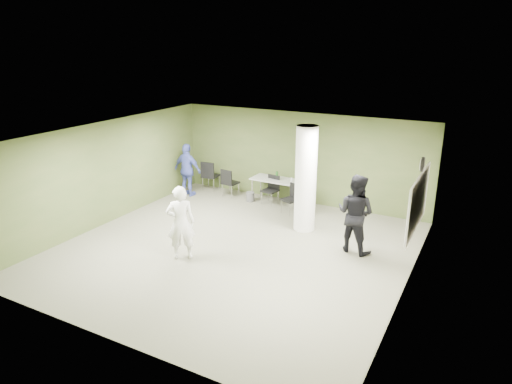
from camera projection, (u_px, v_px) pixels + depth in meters
The scene contains 17 objects.
floor at pixel (234, 250), 11.06m from camera, with size 8.00×8.00×0.00m, color #585745.
ceiling at pixel (232, 136), 10.17m from camera, with size 8.00×8.00×0.00m, color white.
wall_back at pixel (300, 158), 13.96m from camera, with size 8.00×0.02×2.80m, color #3B4C24.
wall_left at pixel (107, 173), 12.40m from camera, with size 0.02×8.00×2.80m, color #3B4C24.
wall_right_cream at pixel (411, 226), 8.83m from camera, with size 0.02×8.00×2.80m, color beige.
column at pixel (306, 179), 11.84m from camera, with size 0.56×0.56×2.80m, color silver.
whiteboard at pixel (418, 202), 9.84m from camera, with size 0.05×2.30×1.30m.
wall_clock at pixel (422, 164), 9.57m from camera, with size 0.06×0.32×0.32m.
folding_table at pixel (277, 181), 14.05m from camera, with size 1.61×0.73×1.01m.
wastebasket at pixel (250, 197), 14.34m from camera, with size 0.26×0.26×0.30m, color #4C4C4C.
chair_back_left at pixel (209, 174), 15.21m from camera, with size 0.55×0.55×1.01m.
chair_back_right at pixel (229, 181), 14.64m from camera, with size 0.51×0.51×0.92m.
chair_table_left at pixel (272, 187), 14.05m from camera, with size 0.51×0.51×0.89m.
chair_table_right at pixel (292, 197), 13.26m from camera, with size 0.56×0.56×0.87m.
woman_white at pixel (181, 223), 10.37m from camera, with size 0.64×0.42×1.76m, color silver.
man_black at pixel (355, 214), 10.72m from camera, with size 0.93×0.72×1.91m, color black.
man_blue at pixel (188, 170), 14.67m from camera, with size 1.01×0.42×1.72m, color #3F4B9D.
Camera 1 is at (5.19, -8.62, 4.82)m, focal length 32.00 mm.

